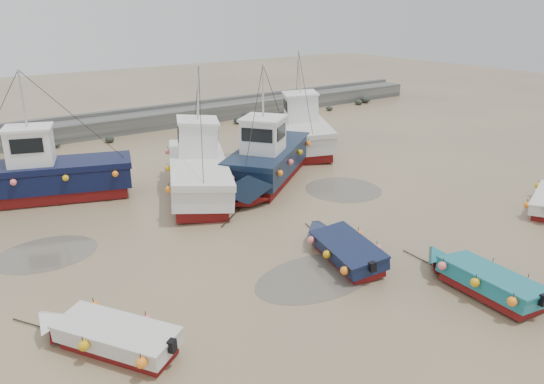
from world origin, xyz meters
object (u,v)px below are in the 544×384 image
(cabin_boat_3, at_px, (303,129))
(person, at_px, (178,195))
(cabin_boat_0, at_px, (42,174))
(cabin_boat_2, at_px, (265,159))
(cabin_boat_1, at_px, (196,167))
(dinghy_1, at_px, (345,245))
(dinghy_2, at_px, (481,276))
(dinghy_0, at_px, (107,331))

(cabin_boat_3, relative_size, person, 5.42)
(cabin_boat_0, relative_size, cabin_boat_2, 1.08)
(cabin_boat_0, bearing_deg, cabin_boat_1, -97.15)
(cabin_boat_1, bearing_deg, person, -159.74)
(cabin_boat_1, xyz_separation_m, cabin_boat_2, (3.61, -0.97, 0.01))
(cabin_boat_3, height_order, person, cabin_boat_3)
(dinghy_1, bearing_deg, dinghy_2, -50.51)
(dinghy_0, bearing_deg, dinghy_2, -52.21)
(cabin_boat_1, height_order, cabin_boat_2, same)
(cabin_boat_0, bearing_deg, cabin_boat_3, -70.48)
(cabin_boat_0, xyz_separation_m, cabin_boat_1, (6.58, -3.29, -0.03))
(cabin_boat_0, bearing_deg, person, -100.65)
(dinghy_1, relative_size, cabin_boat_2, 0.60)
(cabin_boat_0, distance_m, person, 6.54)
(person, bearing_deg, dinghy_2, 66.08)
(dinghy_2, distance_m, cabin_boat_3, 18.92)
(cabin_boat_1, distance_m, cabin_boat_3, 10.21)
(cabin_boat_1, xyz_separation_m, person, (-1.04, 0.08, -1.31))
(dinghy_2, xyz_separation_m, cabin_boat_0, (-9.53, 17.64, 0.78))
(cabin_boat_0, xyz_separation_m, cabin_boat_2, (10.19, -4.27, -0.02))
(dinghy_0, bearing_deg, cabin_boat_2, 6.24)
(dinghy_2, relative_size, cabin_boat_1, 0.53)
(cabin_boat_0, height_order, cabin_boat_2, same)
(dinghy_1, distance_m, cabin_boat_0, 15.24)
(cabin_boat_2, bearing_deg, cabin_boat_3, -91.92)
(cabin_boat_0, xyz_separation_m, person, (5.54, -3.21, -1.33))
(dinghy_0, bearing_deg, dinghy_1, -30.43)
(dinghy_1, distance_m, dinghy_2, 4.84)
(cabin_boat_2, bearing_deg, dinghy_2, 139.87)
(dinghy_0, height_order, cabin_boat_0, cabin_boat_0)
(cabin_boat_0, bearing_deg, cabin_boat_2, -93.29)
(dinghy_1, xyz_separation_m, cabin_boat_2, (2.70, 8.98, 0.76))
(cabin_boat_1, bearing_deg, dinghy_2, -53.52)
(cabin_boat_0, bearing_deg, dinghy_0, -167.51)
(dinghy_2, bearing_deg, cabin_boat_2, 91.28)
(person, bearing_deg, dinghy_1, 61.64)
(dinghy_1, relative_size, cabin_boat_1, 0.52)
(cabin_boat_1, relative_size, person, 6.23)
(cabin_boat_1, distance_m, person, 1.67)
(dinghy_2, height_order, cabin_boat_0, cabin_boat_0)
(dinghy_1, bearing_deg, cabin_boat_3, 71.25)
(cabin_boat_2, bearing_deg, cabin_boat_1, 37.62)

